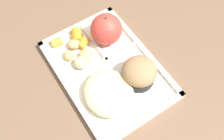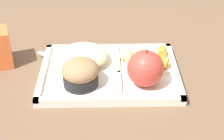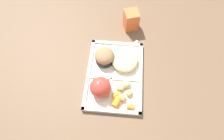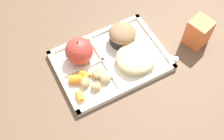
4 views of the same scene
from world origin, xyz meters
The scene contains 16 objects.
ground centered at (0.00, 0.00, 0.00)m, with size 6.00×6.00×0.00m, color brown.
lunch_tray centered at (0.00, 0.00, 0.01)m, with size 0.31×0.22×0.02m.
green_apple centered at (-0.08, 0.05, 0.05)m, with size 0.08×0.08×0.09m.
bran_muffin centered at (0.06, 0.05, 0.04)m, with size 0.08×0.08×0.06m.
carrot_slice_tilted centered at (-0.13, -0.07, 0.02)m, with size 0.02×0.02×0.03m, color orange.
carrot_slice_diagonal centered at (-0.09, -0.02, 0.02)m, with size 0.02×0.02×0.03m, color orange.
carrot_slice_small centered at (-0.12, -0.02, 0.02)m, with size 0.03×0.03×0.04m, color orange.
potato_chunk_large centered at (-0.10, -0.04, 0.02)m, with size 0.03×0.03×0.02m, color tan.
potato_chunk_browned centered at (-0.06, -0.03, 0.02)m, with size 0.03×0.03×0.02m, color tan.
potato_chunk_wedge centered at (-0.04, -0.05, 0.03)m, with size 0.03×0.03×0.03m, color tan.
potato_chunk_small centered at (-0.08, -0.06, 0.02)m, with size 0.03×0.03×0.02m, color tan.
egg_noodle_pile centered at (0.06, -0.04, 0.03)m, with size 0.12×0.11×0.04m, color beige.
meatball_side centered at (0.05, -0.06, 0.03)m, with size 0.03×0.03×0.03m, color #755B4C.
meatball_front centered at (0.06, -0.03, 0.03)m, with size 0.04×0.04×0.04m, color brown.
meatball_center centered at (0.08, -0.04, 0.03)m, with size 0.03×0.03×0.03m, color brown.
plastic_fork centered at (0.12, -0.04, 0.01)m, with size 0.11×0.10×0.00m.
Camera 1 is at (0.25, -0.15, 0.54)m, focal length 40.01 mm.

